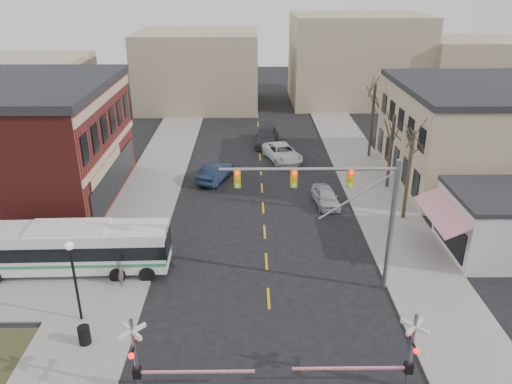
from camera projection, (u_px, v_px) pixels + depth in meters
ground at (270, 321)px, 26.51m from camera, size 160.00×160.00×0.00m
sidewalk_west at (156, 179)px, 44.70m from camera, size 5.00×60.00×0.12m
sidewalk_east at (367, 178)px, 44.93m from camera, size 5.00×60.00×0.12m
tree_east_a at (408, 176)px, 36.23m from camera, size 0.28×0.28×6.75m
tree_east_b at (391, 152)px, 41.82m from camera, size 0.28×0.28×6.30m
tree_east_c at (372, 121)px, 48.98m from camera, size 0.28×0.28×7.20m
transit_bus at (72, 247)px, 30.24m from camera, size 11.74×2.84×3.01m
traffic_signal_mast at (345, 200)px, 26.98m from camera, size 9.60×0.30×8.00m
rr_crossing_west at (145, 357)px, 21.24m from camera, size 5.60×1.36×4.00m
rr_crossing_east at (401, 352)px, 21.48m from camera, size 5.60×1.36×4.00m
street_lamp at (73, 265)px, 25.19m from camera, size 0.44×0.44×4.65m
trash_bin at (84, 335)px, 24.57m from camera, size 0.60×0.60×0.96m
car_a at (326, 196)px, 39.65m from camera, size 2.12×4.29×1.41m
car_b at (216, 172)px, 44.27m from camera, size 3.26×5.10×1.59m
car_c at (282, 153)px, 49.11m from camera, size 4.22×6.20×1.58m
car_d at (267, 137)px, 53.85m from camera, size 2.99×5.98×1.67m
pedestrian_near at (121, 273)px, 29.12m from camera, size 0.51×0.65×1.57m
pedestrian_far at (123, 232)px, 33.74m from camera, size 0.92×0.83×1.57m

